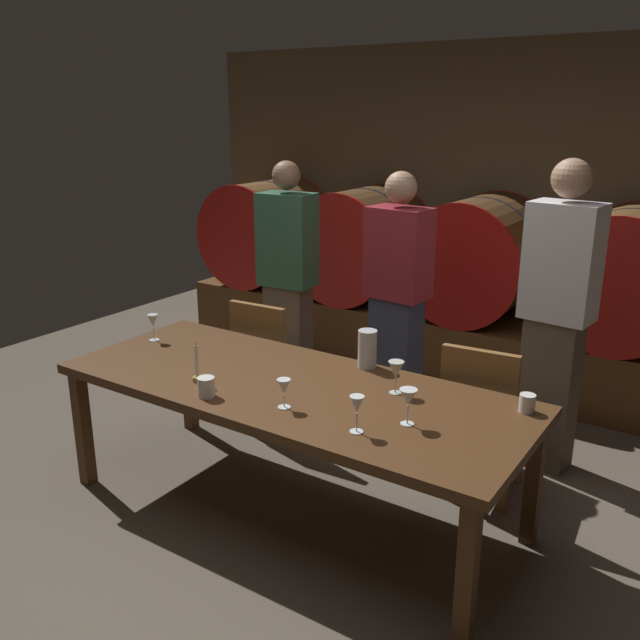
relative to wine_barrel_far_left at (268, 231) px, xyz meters
The scene contains 22 objects.
ground_plane 3.30m from the wine_barrel_far_left, 49.18° to the right, with size 7.43×7.43×0.00m, color brown.
back_wall 2.16m from the wine_barrel_far_left, 14.91° to the left, with size 5.71×0.24×2.55m, color brown.
barrel_shelf 2.18m from the wine_barrel_far_left, ahead, with size 5.14×0.90×0.49m, color brown.
wine_barrel_far_left is the anchor object (origin of this frame).
wine_barrel_left 1.02m from the wine_barrel_far_left, ahead, with size 0.93×0.91×0.93m.
wine_barrel_center 2.04m from the wine_barrel_far_left, ahead, with size 0.93×0.91×0.93m.
wine_barrel_right 3.11m from the wine_barrel_far_left, ahead, with size 0.93×0.91×0.93m.
dining_table 3.12m from the wine_barrel_far_left, 50.21° to the right, with size 2.42×0.96×0.72m.
chair_left 2.17m from the wine_barrel_far_left, 52.47° to the right, with size 0.42×0.42×0.88m.
chair_right 3.26m from the wine_barrel_far_left, 31.78° to the right, with size 0.43×0.43×0.88m.
guest_left 1.59m from the wine_barrel_far_left, 47.19° to the right, with size 0.40×0.27×1.70m.
guest_center 2.31m from the wine_barrel_far_left, 31.60° to the right, with size 0.40×0.28×1.68m.
guest_right 3.16m from the wine_barrel_far_left, 21.41° to the right, with size 0.40×0.28×1.79m.
candle_center 3.06m from the wine_barrel_far_left, 58.92° to the right, with size 0.05×0.05×0.22m.
pitcher 2.95m from the wine_barrel_far_left, 41.99° to the right, with size 0.10×0.10×0.20m.
wine_glass_far_left 2.48m from the wine_barrel_far_left, 68.09° to the right, with size 0.06×0.06×0.16m.
wine_glass_left 3.39m from the wine_barrel_far_left, 51.01° to the right, with size 0.06×0.06×0.14m.
wine_glass_center 3.31m from the wine_barrel_far_left, 41.58° to the right, with size 0.08×0.08×0.16m.
wine_glass_right 3.67m from the wine_barrel_far_left, 46.38° to the right, with size 0.06×0.06×0.17m.
wine_glass_far_right 3.65m from the wine_barrel_far_left, 42.68° to the right, with size 0.08×0.08×0.16m.
cup_left 3.25m from the wine_barrel_far_left, 57.46° to the right, with size 0.08×0.08×0.10m, color white.
cup_right 3.70m from the wine_barrel_far_left, 33.77° to the right, with size 0.07×0.07×0.08m, color white.
Camera 1 is at (1.79, -2.54, 2.05)m, focal length 38.24 mm.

